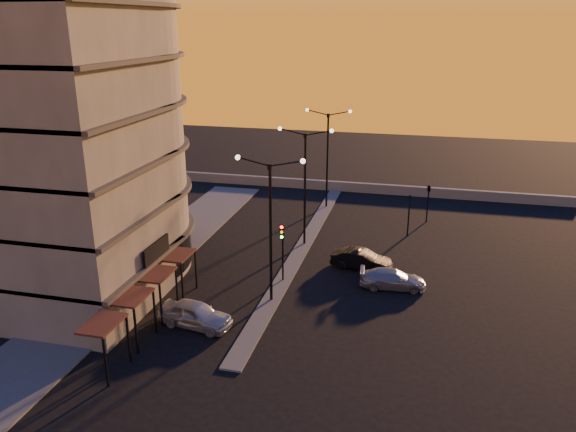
{
  "coord_description": "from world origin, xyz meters",
  "views": [
    {
      "loc": [
        8.82,
        -31.21,
        16.98
      ],
      "look_at": [
        -0.55,
        6.69,
        3.51
      ],
      "focal_mm": 35.0,
      "sensor_mm": 36.0,
      "label": 1
    }
  ],
  "objects_px": {
    "traffic_light_main": "(282,243)",
    "car_hatchback": "(195,314)",
    "car_wagon": "(393,279)",
    "car_sedan": "(361,260)",
    "streetlamp_mid": "(305,178)"
  },
  "relations": [
    {
      "from": "traffic_light_main",
      "to": "car_hatchback",
      "type": "distance_m",
      "value": 8.08
    },
    {
      "from": "traffic_light_main",
      "to": "car_wagon",
      "type": "xyz_separation_m",
      "value": [
        7.45,
        0.96,
        -2.25
      ]
    },
    {
      "from": "traffic_light_main",
      "to": "car_wagon",
      "type": "distance_m",
      "value": 7.84
    },
    {
      "from": "traffic_light_main",
      "to": "car_sedan",
      "type": "height_order",
      "value": "traffic_light_main"
    },
    {
      "from": "streetlamp_mid",
      "to": "car_hatchback",
      "type": "xyz_separation_m",
      "value": [
        -3.5,
        -14.09,
        -4.83
      ]
    },
    {
      "from": "streetlamp_mid",
      "to": "car_hatchback",
      "type": "bearing_deg",
      "value": -103.95
    },
    {
      "from": "streetlamp_mid",
      "to": "car_sedan",
      "type": "bearing_deg",
      "value": -35.52
    },
    {
      "from": "car_hatchback",
      "to": "car_sedan",
      "type": "height_order",
      "value": "car_hatchback"
    },
    {
      "from": "streetlamp_mid",
      "to": "car_sedan",
      "type": "relative_size",
      "value": 2.2
    },
    {
      "from": "car_hatchback",
      "to": "car_wagon",
      "type": "bearing_deg",
      "value": -44.63
    },
    {
      "from": "streetlamp_mid",
      "to": "car_wagon",
      "type": "relative_size",
      "value": 2.15
    },
    {
      "from": "traffic_light_main",
      "to": "car_wagon",
      "type": "bearing_deg",
      "value": 7.36
    },
    {
      "from": "car_wagon",
      "to": "streetlamp_mid",
      "type": "bearing_deg",
      "value": 45.23
    },
    {
      "from": "car_sedan",
      "to": "car_wagon",
      "type": "relative_size",
      "value": 0.98
    },
    {
      "from": "streetlamp_mid",
      "to": "car_sedan",
      "type": "distance_m",
      "value": 7.85
    }
  ]
}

